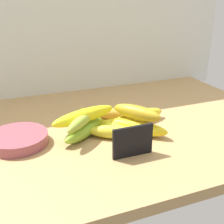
% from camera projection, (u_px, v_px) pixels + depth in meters
% --- Properties ---
extents(counter_top, '(1.10, 0.76, 0.03)m').
position_uv_depth(counter_top, '(118.00, 128.00, 0.96)').
color(counter_top, '#A88351').
rests_on(counter_top, ground).
extents(back_wall, '(1.30, 0.02, 0.70)m').
position_uv_depth(back_wall, '(80.00, 11.00, 1.17)').
color(back_wall, silver).
rests_on(back_wall, ground).
extents(chalkboard_sign, '(0.11, 0.02, 0.08)m').
position_uv_depth(chalkboard_sign, '(133.00, 142.00, 0.77)').
color(chalkboard_sign, black).
rests_on(chalkboard_sign, counter_top).
extents(fruit_bowl, '(0.17, 0.17, 0.03)m').
position_uv_depth(fruit_bowl, '(18.00, 139.00, 0.83)').
color(fruit_bowl, '#8D444F').
rests_on(fruit_bowl, counter_top).
extents(banana_0, '(0.17, 0.14, 0.04)m').
position_uv_depth(banana_0, '(85.00, 130.00, 0.87)').
color(banana_0, '#8CBC30').
rests_on(banana_0, counter_top).
extents(banana_1, '(0.20, 0.08, 0.04)m').
position_uv_depth(banana_1, '(138.00, 117.00, 0.96)').
color(banana_1, yellow).
rests_on(banana_1, counter_top).
extents(banana_2, '(0.17, 0.17, 0.04)m').
position_uv_depth(banana_2, '(135.00, 127.00, 0.89)').
color(banana_2, yellow).
rests_on(banana_2, counter_top).
extents(banana_3, '(0.06, 0.18, 0.03)m').
position_uv_depth(banana_3, '(85.00, 118.00, 0.96)').
color(banana_3, yellow).
rests_on(banana_3, counter_top).
extents(banana_4, '(0.19, 0.13, 0.04)m').
position_uv_depth(banana_4, '(116.00, 114.00, 0.99)').
color(banana_4, '#B38226').
rests_on(banana_4, counter_top).
extents(banana_5, '(0.13, 0.13, 0.03)m').
position_uv_depth(banana_5, '(107.00, 126.00, 0.91)').
color(banana_5, gold).
rests_on(banana_5, counter_top).
extents(banana_6, '(0.15, 0.11, 0.04)m').
position_uv_depth(banana_6, '(115.00, 132.00, 0.86)').
color(banana_6, yellow).
rests_on(banana_6, counter_top).
extents(banana_7, '(0.14, 0.14, 0.03)m').
position_uv_depth(banana_7, '(82.00, 120.00, 0.84)').
color(banana_7, '#9AB339').
rests_on(banana_7, banana_0).
extents(banana_8, '(0.12, 0.15, 0.04)m').
position_uv_depth(banana_8, '(137.00, 112.00, 0.88)').
color(banana_8, '#B1921D').
rests_on(banana_8, banana_2).
extents(banana_9, '(0.21, 0.10, 0.04)m').
position_uv_depth(banana_9, '(84.00, 116.00, 0.86)').
color(banana_9, yellow).
rests_on(banana_9, banana_0).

